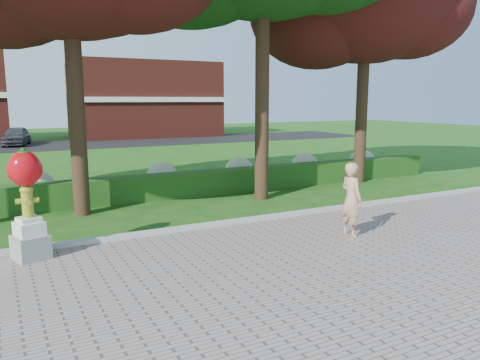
{
  "coord_description": "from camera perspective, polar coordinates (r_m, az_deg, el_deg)",
  "views": [
    {
      "loc": [
        -4.01,
        -7.32,
        3.16
      ],
      "look_at": [
        0.36,
        1.0,
        1.55
      ],
      "focal_mm": 35.0,
      "sensor_mm": 36.0,
      "label": 1
    }
  ],
  "objects": [
    {
      "name": "hydrant_sculpture",
      "position": [
        10.02,
        -24.51,
        -2.35
      ],
      "size": [
        0.76,
        0.76,
        2.22
      ],
      "rotation": [
        0.0,
        0.0,
        0.32
      ],
      "color": "gray",
      "rests_on": "walkway"
    },
    {
      "name": "ground",
      "position": [
        8.93,
        0.97,
        -11.0
      ],
      "size": [
        100.0,
        100.0,
        0.0
      ],
      "primitive_type": "plane",
      "color": "#184C13",
      "rests_on": "ground"
    },
    {
      "name": "woman",
      "position": [
        11.08,
        13.41,
        -2.3
      ],
      "size": [
        0.43,
        0.64,
        1.72
      ],
      "primitive_type": "imported",
      "rotation": [
        0.0,
        0.0,
        1.54
      ],
      "color": "tan",
      "rests_on": "walkway"
    },
    {
      "name": "parked_car",
      "position": [
        36.33,
        -25.63,
        4.87
      ],
      "size": [
        2.31,
        4.12,
        1.32
      ],
      "primitive_type": "imported",
      "rotation": [
        0.0,
        0.0,
        -0.2
      ],
      "color": "#3D3F44",
      "rests_on": "street"
    },
    {
      "name": "building_right",
      "position": [
        43.03,
        -11.65,
        9.59
      ],
      "size": [
        12.0,
        8.0,
        6.4
      ],
      "primitive_type": "cube",
      "color": "maroon",
      "rests_on": "ground"
    },
    {
      "name": "lawn_hedge",
      "position": [
        15.13,
        -11.85,
        -0.99
      ],
      "size": [
        24.0,
        0.7,
        0.8
      ],
      "primitive_type": "cube",
      "color": "#144513",
      "rests_on": "ground"
    },
    {
      "name": "street",
      "position": [
        35.69,
        -21.18,
        4.01
      ],
      "size": [
        50.0,
        8.0,
        0.02
      ],
      "primitive_type": "cube",
      "color": "black",
      "rests_on": "ground"
    },
    {
      "name": "hydrangea_row",
      "position": [
        16.21,
        -10.9,
        0.28
      ],
      "size": [
        20.1,
        1.1,
        0.99
      ],
      "color": "tan",
      "rests_on": "ground"
    },
    {
      "name": "curb",
      "position": [
        11.5,
        -6.26,
        -5.89
      ],
      "size": [
        40.0,
        0.18,
        0.15
      ],
      "primitive_type": "cube",
      "color": "#ADADA5",
      "rests_on": "ground"
    }
  ]
}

